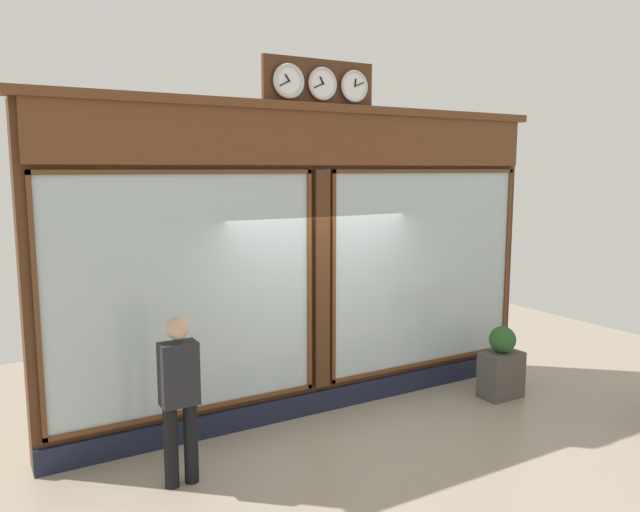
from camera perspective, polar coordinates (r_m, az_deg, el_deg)
shop_facade at (r=7.80m, az=-0.47°, el=-0.35°), size 6.86×0.42×4.37m
pedestrian at (r=6.28m, az=-12.79°, el=-12.23°), size 0.36×0.22×1.69m
planter_box at (r=8.91m, az=16.29°, el=-10.42°), size 0.56×0.36×0.63m
planter_shrub at (r=8.77m, az=16.42°, el=-7.37°), size 0.36×0.36×0.36m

